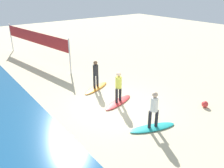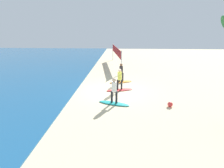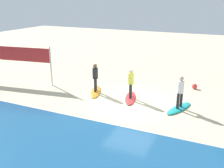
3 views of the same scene
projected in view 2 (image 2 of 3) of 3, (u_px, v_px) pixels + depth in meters
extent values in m
plane|color=beige|center=(115.00, 91.00, 14.53)|extent=(60.00, 60.00, 0.00)
ellipsoid|color=teal|center=(114.00, 103.00, 12.06)|extent=(1.21, 2.17, 0.09)
cylinder|color=#232328|center=(112.00, 97.00, 11.99)|extent=(0.14, 0.14, 0.78)
cylinder|color=#232328|center=(116.00, 97.00, 11.88)|extent=(0.14, 0.14, 0.78)
cylinder|color=white|center=(114.00, 87.00, 11.73)|extent=(0.32, 0.32, 0.62)
sphere|color=beige|center=(114.00, 80.00, 11.61)|extent=(0.24, 0.24, 0.24)
ellipsoid|color=red|center=(120.00, 90.00, 14.66)|extent=(1.14, 2.17, 0.09)
cylinder|color=#232328|center=(118.00, 85.00, 14.50)|extent=(0.14, 0.14, 0.78)
cylinder|color=#232328|center=(122.00, 84.00, 14.57)|extent=(0.14, 0.14, 0.78)
cylinder|color=#E0E04C|center=(120.00, 76.00, 14.33)|extent=(0.32, 0.32, 0.62)
sphere|color=beige|center=(120.00, 70.00, 14.20)|extent=(0.24, 0.24, 0.24)
ellipsoid|color=orange|center=(121.00, 82.00, 16.79)|extent=(1.31, 2.16, 0.09)
cylinder|color=#232328|center=(119.00, 77.00, 16.62)|extent=(0.14, 0.14, 0.78)
cylinder|color=#232328|center=(123.00, 77.00, 16.72)|extent=(0.14, 0.14, 0.78)
cylinder|color=#262628|center=(121.00, 70.00, 16.46)|extent=(0.32, 0.32, 0.62)
sphere|color=brown|center=(121.00, 65.00, 16.34)|extent=(0.24, 0.24, 0.24)
cylinder|color=silver|center=(121.00, 62.00, 19.46)|extent=(0.10, 0.10, 2.50)
cylinder|color=silver|center=(113.00, 52.00, 28.03)|extent=(0.10, 0.10, 2.50)
cube|color=red|center=(116.00, 51.00, 23.55)|extent=(8.90, 1.38, 0.90)
sphere|color=#E53838|center=(170.00, 104.00, 11.61)|extent=(0.32, 0.32, 0.32)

